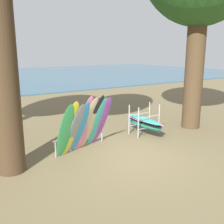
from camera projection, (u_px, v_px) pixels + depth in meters
The scene contains 3 objects.
ground_plane at pixel (129, 157), 8.48m from camera, with size 80.00×80.00×0.00m, color brown.
leaning_board_pile at pixel (85, 125), 8.71m from camera, with size 2.32×1.43×2.00m.
board_storage_rack at pixel (144, 122), 10.72m from camera, with size 1.15×2.13×1.25m.
Camera 1 is at (-4.81, -6.32, 3.36)m, focal length 41.48 mm.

